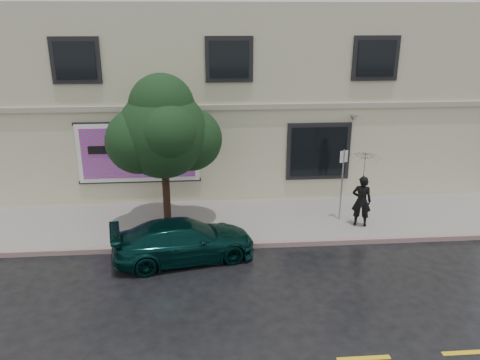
{
  "coord_description": "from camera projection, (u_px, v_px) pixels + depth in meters",
  "views": [
    {
      "loc": [
        -0.91,
        -11.01,
        6.53
      ],
      "look_at": [
        0.14,
        2.2,
        1.9
      ],
      "focal_mm": 35.0,
      "sensor_mm": 36.0,
      "label": 1
    }
  ],
  "objects": [
    {
      "name": "billboard",
      "position": [
        138.0,
        153.0,
        16.29
      ],
      "size": [
        4.3,
        0.16,
        2.2
      ],
      "color": "white",
      "rests_on": "ground"
    },
    {
      "name": "pedestrian",
      "position": [
        362.0,
        201.0,
        14.88
      ],
      "size": [
        0.71,
        0.58,
        1.68
      ],
      "primitive_type": "imported",
      "rotation": [
        0.0,
        0.0,
        2.82
      ],
      "color": "black",
      "rests_on": "sidewalk"
    },
    {
      "name": "building",
      "position": [
        224.0,
        92.0,
        19.89
      ],
      "size": [
        20.0,
        8.12,
        7.0
      ],
      "color": "beige",
      "rests_on": "ground"
    },
    {
      "name": "street_tree",
      "position": [
        163.0,
        134.0,
        14.1
      ],
      "size": [
        2.74,
        2.74,
        4.43
      ],
      "color": "#301D15",
      "rests_on": "sidewalk"
    },
    {
      "name": "curb",
      "position": [
        237.0,
        245.0,
        13.97
      ],
      "size": [
        20.0,
        0.18,
        0.16
      ],
      "primitive_type": "cube",
      "color": "gray",
      "rests_on": "ground"
    },
    {
      "name": "sidewalk",
      "position": [
        233.0,
        221.0,
        15.61
      ],
      "size": [
        20.0,
        3.5,
        0.15
      ],
      "primitive_type": "cube",
      "color": "gray",
      "rests_on": "ground"
    },
    {
      "name": "ground",
      "position": [
        241.0,
        274.0,
        12.58
      ],
      "size": [
        90.0,
        90.0,
        0.0
      ],
      "primitive_type": "plane",
      "color": "black",
      "rests_on": "ground"
    },
    {
      "name": "sign_pole",
      "position": [
        342.0,
        178.0,
        15.16
      ],
      "size": [
        0.28,
        0.12,
        2.4
      ],
      "rotation": [
        0.0,
        0.0,
        0.37
      ],
      "color": "#93939B",
      "rests_on": "sidewalk"
    },
    {
      "name": "car",
      "position": [
        184.0,
        240.0,
        13.17
      ],
      "size": [
        4.24,
        2.5,
        1.16
      ],
      "primitive_type": "imported",
      "rotation": [
        0.0,
        0.0,
        1.77
      ],
      "color": "black",
      "rests_on": "ground"
    },
    {
      "name": "fire_hydrant",
      "position": [
        179.0,
        230.0,
        13.98
      ],
      "size": [
        0.29,
        0.27,
        0.71
      ],
      "rotation": [
        0.0,
        0.0,
        -0.18
      ],
      "color": "silver",
      "rests_on": "sidewalk"
    },
    {
      "name": "umbrella",
      "position": [
        365.0,
        164.0,
        14.48
      ],
      "size": [
        1.05,
        1.05,
        0.76
      ],
      "primitive_type": "imported",
      "rotation": [
        0.0,
        0.0,
        -0.02
      ],
      "color": "black",
      "rests_on": "pedestrian"
    }
  ]
}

